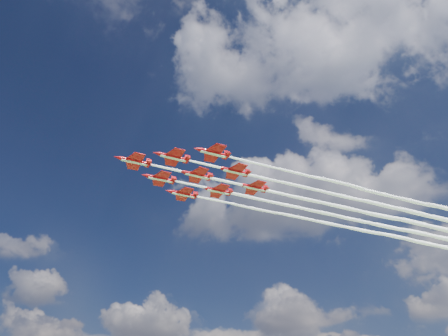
# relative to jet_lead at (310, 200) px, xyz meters

# --- Properties ---
(jet_lead) EXTENTS (95.84, 92.95, 2.84)m
(jet_lead) POSITION_rel_jet_lead_xyz_m (0.00, 0.00, 0.00)
(jet_lead) COLOR #AC0910
(jet_row2_port) EXTENTS (95.84, 92.95, 2.84)m
(jet_row2_port) POSITION_rel_jet_lead_xyz_m (11.98, 2.15, 0.00)
(jet_row2_port) COLOR #AC0910
(jet_row2_starb) EXTENTS (95.84, 92.95, 2.84)m
(jet_row2_starb) POSITION_rel_jet_lead_xyz_m (2.53, 11.91, 0.00)
(jet_row2_starb) COLOR #AC0910
(jet_row3_port) EXTENTS (95.84, 92.95, 2.84)m
(jet_row3_port) POSITION_rel_jet_lead_xyz_m (23.97, 4.30, 0.00)
(jet_row3_port) COLOR #AC0910
(jet_row3_centre) EXTENTS (95.84, 92.95, 2.84)m
(jet_row3_centre) POSITION_rel_jet_lead_xyz_m (14.51, 14.06, 0.00)
(jet_row3_centre) COLOR #AC0910
(jet_row3_starb) EXTENTS (95.84, 92.95, 2.84)m
(jet_row3_starb) POSITION_rel_jet_lead_xyz_m (5.05, 23.82, 0.00)
(jet_row3_starb) COLOR #AC0910
(jet_row4_port) EXTENTS (95.84, 92.95, 2.84)m
(jet_row4_port) POSITION_rel_jet_lead_xyz_m (26.49, 16.21, 0.00)
(jet_row4_port) COLOR #AC0910
(jet_row4_starb) EXTENTS (95.84, 92.95, 2.84)m
(jet_row4_starb) POSITION_rel_jet_lead_xyz_m (17.03, 25.97, 0.00)
(jet_row4_starb) COLOR #AC0910
(jet_tail) EXTENTS (95.84, 92.95, 2.84)m
(jet_tail) POSITION_rel_jet_lead_xyz_m (29.02, 28.12, 0.00)
(jet_tail) COLOR #AC0910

